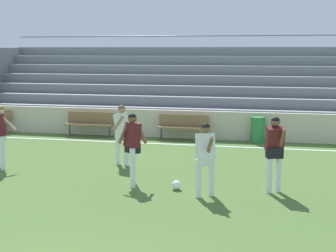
{
  "coord_description": "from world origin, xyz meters",
  "views": [
    {
      "loc": [
        2.89,
        -5.11,
        3.17
      ],
      "look_at": [
        0.08,
        7.51,
        1.21
      ],
      "focal_mm": 53.77,
      "sensor_mm": 36.0,
      "label": 1
    }
  ],
  "objects": [
    {
      "name": "bench_near_bin",
      "position": [
        -3.91,
        12.19,
        0.55
      ],
      "size": [
        1.8,
        0.4,
        0.9
      ],
      "color": "olive",
      "rests_on": "ground"
    },
    {
      "name": "player_dark_on_ball",
      "position": [
        2.82,
        6.09,
        1.03
      ],
      "size": [
        0.47,
        0.55,
        1.72
      ],
      "color": "white",
      "rests_on": "ground"
    },
    {
      "name": "player_white_dropping_back",
      "position": [
        1.37,
        5.43,
        0.96
      ],
      "size": [
        0.48,
        0.7,
        1.63
      ],
      "color": "white",
      "rests_on": "ground"
    },
    {
      "name": "field_line_sideline",
      "position": [
        0.0,
        11.28,
        0.0
      ],
      "size": [
        44.0,
        0.12,
        0.01
      ],
      "primitive_type": "cube",
      "color": "white",
      "rests_on": "ground"
    },
    {
      "name": "player_dark_wide_left",
      "position": [
        -0.43,
        5.98,
        1.03
      ],
      "size": [
        0.68,
        0.49,
        1.72
      ],
      "color": "white",
      "rests_on": "ground"
    },
    {
      "name": "player_white_deep_cover",
      "position": [
        -1.32,
        7.95,
        1.0
      ],
      "size": [
        0.44,
        0.57,
        1.68
      ],
      "color": "white",
      "rests_on": "ground"
    },
    {
      "name": "trash_bin",
      "position": [
        2.2,
        12.23,
        0.45
      ],
      "size": [
        0.49,
        0.49,
        0.9
      ],
      "primitive_type": "cylinder",
      "color": "#2D7F3D",
      "rests_on": "ground"
    },
    {
      "name": "bench_near_wall_gap",
      "position": [
        -0.41,
        12.19,
        0.55
      ],
      "size": [
        1.8,
        0.4,
        0.9
      ],
      "color": "olive",
      "rests_on": "ground"
    },
    {
      "name": "bleacher_stand",
      "position": [
        2.58,
        16.04,
        1.72
      ],
      "size": [
        25.11,
        4.75,
        3.84
      ],
      "color": "#9EA3AD",
      "rests_on": "ground"
    },
    {
      "name": "player_dark_wide_right",
      "position": [
        -4.32,
        6.82,
        1.01
      ],
      "size": [
        0.72,
        0.5,
        1.7
      ],
      "color": "white",
      "rests_on": "ground"
    },
    {
      "name": "soccer_ball",
      "position": [
        0.66,
        5.82,
        0.11
      ],
      "size": [
        0.22,
        0.22,
        0.22
      ],
      "primitive_type": "sphere",
      "color": "white",
      "rests_on": "ground"
    },
    {
      "name": "sideline_wall",
      "position": [
        0.0,
        12.56,
        0.5
      ],
      "size": [
        48.0,
        0.16,
        1.01
      ],
      "primitive_type": "cube",
      "color": "beige",
      "rests_on": "ground"
    }
  ]
}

